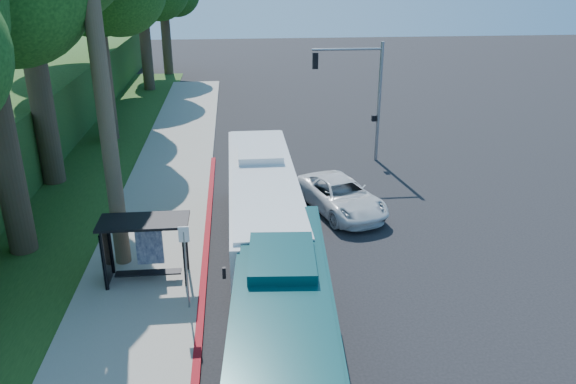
{
  "coord_description": "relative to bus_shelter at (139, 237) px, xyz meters",
  "views": [
    {
      "loc": [
        -3.6,
        -21.59,
        11.06
      ],
      "look_at": [
        -1.41,
        1.0,
        1.79
      ],
      "focal_mm": 35.0,
      "sensor_mm": 36.0,
      "label": 1
    }
  ],
  "objects": [
    {
      "name": "ground",
      "position": [
        7.26,
        2.86,
        -1.81
      ],
      "size": [
        140.0,
        140.0,
        0.0
      ],
      "primitive_type": "plane",
      "color": "black",
      "rests_on": "ground"
    },
    {
      "name": "sidewalk",
      "position": [
        -0.04,
        2.86,
        -1.75
      ],
      "size": [
        4.5,
        70.0,
        0.12
      ],
      "primitive_type": "cube",
      "color": "gray",
      "rests_on": "ground"
    },
    {
      "name": "red_curb",
      "position": [
        2.26,
        -1.14,
        -1.74
      ],
      "size": [
        0.25,
        30.0,
        0.13
      ],
      "primitive_type": "cube",
      "color": "maroon",
      "rests_on": "ground"
    },
    {
      "name": "grass_verge",
      "position": [
        -5.74,
        7.86,
        -1.78
      ],
      "size": [
        8.0,
        70.0,
        0.06
      ],
      "primitive_type": "cube",
      "color": "#234719",
      "rests_on": "ground"
    },
    {
      "name": "bus_shelter",
      "position": [
        0.0,
        0.0,
        0.0
      ],
      "size": [
        3.2,
        1.51,
        2.55
      ],
      "color": "black",
      "rests_on": "ground"
    },
    {
      "name": "stop_sign_pole",
      "position": [
        1.86,
        -2.14,
        0.28
      ],
      "size": [
        0.35,
        0.06,
        3.17
      ],
      "color": "gray",
      "rests_on": "ground"
    },
    {
      "name": "traffic_signal_pole",
      "position": [
        11.04,
        12.86,
        2.62
      ],
      "size": [
        4.1,
        0.3,
        7.0
      ],
      "color": "gray",
      "rests_on": "ground"
    },
    {
      "name": "white_bus",
      "position": [
        4.65,
        2.11,
        0.02
      ],
      "size": [
        2.74,
        12.54,
        3.74
      ],
      "rotation": [
        0.0,
        0.0,
        0.0
      ],
      "color": "silver",
      "rests_on": "ground"
    },
    {
      "name": "teal_bus",
      "position": [
        4.66,
        -7.0,
        -0.02
      ],
      "size": [
        3.51,
        12.45,
        3.67
      ],
      "rotation": [
        0.0,
        0.0,
        -0.07
      ],
      "color": "#0A3739",
      "rests_on": "ground"
    },
    {
      "name": "pickup",
      "position": [
        8.54,
        5.58,
        -1.02
      ],
      "size": [
        4.26,
        6.19,
        1.57
      ],
      "primitive_type": "imported",
      "rotation": [
        0.0,
        0.0,
        0.32
      ],
      "color": "silver",
      "rests_on": "ground"
    }
  ]
}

